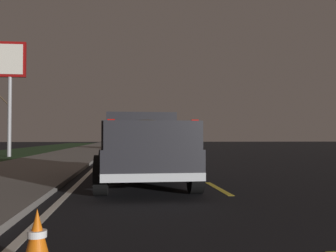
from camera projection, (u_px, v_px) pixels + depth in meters
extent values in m
plane|color=black|center=(157.00, 154.00, 27.08)|extent=(144.00, 144.00, 0.00)
cube|color=slate|center=(74.00, 154.00, 26.47)|extent=(108.00, 4.00, 0.12)
cube|color=yellow|center=(218.00, 188.00, 9.21)|extent=(2.40, 0.14, 0.01)
cube|color=yellow|center=(183.00, 169.00, 14.79)|extent=(2.40, 0.14, 0.01)
cube|color=yellow|center=(166.00, 159.00, 21.39)|extent=(2.40, 0.14, 0.01)
cube|color=yellow|center=(158.00, 155.00, 26.53)|extent=(2.40, 0.14, 0.01)
cube|color=yellow|center=(152.00, 152.00, 32.48)|extent=(2.40, 0.14, 0.01)
cube|color=yellow|center=(149.00, 150.00, 37.65)|extent=(2.40, 0.14, 0.01)
cube|color=yellow|center=(146.00, 148.00, 43.65)|extent=(2.40, 0.14, 0.01)
cube|color=yellow|center=(143.00, 146.00, 49.94)|extent=(2.40, 0.14, 0.01)
cube|color=yellow|center=(142.00, 146.00, 55.02)|extent=(2.40, 0.14, 0.01)
cube|color=yellow|center=(140.00, 145.00, 60.61)|extent=(2.40, 0.14, 0.01)
cube|color=yellow|center=(139.00, 144.00, 66.07)|extent=(2.40, 0.14, 0.01)
cube|color=yellow|center=(138.00, 144.00, 71.35)|extent=(2.40, 0.14, 0.01)
cube|color=yellow|center=(137.00, 143.00, 77.97)|extent=(2.40, 0.14, 0.01)
cube|color=silver|center=(108.00, 155.00, 26.72)|extent=(108.00, 0.14, 0.01)
cube|color=#232328|center=(142.00, 158.00, 9.99)|extent=(5.47, 2.21, 0.60)
cube|color=#232328|center=(139.00, 130.00, 11.19)|extent=(2.23, 1.92, 0.90)
cube|color=#1E2833|center=(142.00, 127.00, 10.15)|extent=(0.10, 1.44, 0.50)
cube|color=#232328|center=(105.00, 135.00, 8.81)|extent=(3.02, 0.20, 0.56)
cube|color=#232328|center=(186.00, 135.00, 9.08)|extent=(3.02, 0.20, 0.56)
cube|color=#232328|center=(154.00, 135.00, 7.38)|extent=(0.15, 1.88, 0.56)
cube|color=silver|center=(154.00, 177.00, 7.36)|extent=(0.20, 2.00, 0.16)
cube|color=red|center=(111.00, 124.00, 7.28)|extent=(0.07, 0.14, 0.20)
cube|color=red|center=(195.00, 125.00, 7.51)|extent=(0.07, 0.14, 0.20)
ellipsoid|color=#4C422D|center=(146.00, 134.00, 8.94)|extent=(2.65, 1.62, 0.64)
sphere|color=silver|center=(129.00, 140.00, 9.38)|extent=(0.40, 0.40, 0.40)
sphere|color=beige|center=(162.00, 141.00, 8.39)|extent=(0.34, 0.34, 0.34)
cylinder|color=black|center=(104.00, 164.00, 11.60)|extent=(0.84, 0.28, 0.84)
cylinder|color=black|center=(170.00, 163.00, 11.90)|extent=(0.84, 0.28, 0.84)
cylinder|color=black|center=(101.00, 175.00, 8.08)|extent=(0.84, 0.28, 0.84)
cylinder|color=black|center=(195.00, 174.00, 8.37)|extent=(0.84, 0.28, 0.84)
cube|color=maroon|center=(133.00, 143.00, 37.48)|extent=(4.44, 1.89, 0.70)
cube|color=#1E2833|center=(133.00, 137.00, 37.25)|extent=(2.50, 1.64, 0.56)
cylinder|color=black|center=(124.00, 146.00, 38.88)|extent=(0.68, 0.22, 0.68)
cylinder|color=black|center=(142.00, 146.00, 39.04)|extent=(0.68, 0.22, 0.68)
cylinder|color=black|center=(123.00, 146.00, 35.90)|extent=(0.68, 0.22, 0.68)
cylinder|color=black|center=(143.00, 146.00, 36.06)|extent=(0.68, 0.22, 0.68)
cube|color=red|center=(133.00, 143.00, 35.34)|extent=(0.11, 1.51, 0.10)
cube|color=navy|center=(174.00, 144.00, 31.69)|extent=(4.43, 1.88, 0.70)
cube|color=#1E2833|center=(174.00, 136.00, 31.46)|extent=(2.49, 1.63, 0.56)
cylinder|color=black|center=(161.00, 147.00, 33.06)|extent=(0.68, 0.22, 0.68)
cylinder|color=black|center=(182.00, 147.00, 33.28)|extent=(0.68, 0.22, 0.68)
cylinder|color=black|center=(165.00, 148.00, 30.09)|extent=(0.68, 0.22, 0.68)
cylinder|color=black|center=(188.00, 148.00, 30.31)|extent=(0.68, 0.22, 0.68)
cube|color=red|center=(178.00, 144.00, 29.56)|extent=(0.11, 1.51, 0.10)
cylinder|color=#99999E|center=(10.00, 99.00, 24.13)|extent=(0.24, 0.24, 7.14)
cube|color=maroon|center=(10.00, 59.00, 24.20)|extent=(0.24, 1.90, 2.20)
cube|color=silver|center=(10.00, 59.00, 24.07)|extent=(0.04, 1.60, 1.87)
cylinder|color=#423323|center=(0.00, 97.00, 27.65)|extent=(0.71, 0.96, 1.11)
cone|color=orange|center=(37.00, 240.00, 3.44)|extent=(0.28, 0.28, 0.55)
cylinder|color=white|center=(37.00, 234.00, 3.44)|extent=(0.17, 0.17, 0.06)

